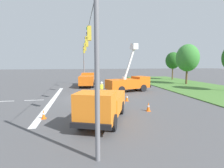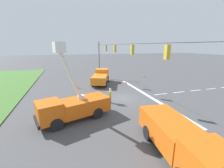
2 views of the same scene
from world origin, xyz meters
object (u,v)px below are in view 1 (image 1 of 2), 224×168
utility_truck_support_near (87,79)px  utility_truck_support_far (103,104)px  road_worker (102,88)px  traffic_cone_foreground_right (44,114)px  traffic_cone_mid_right (127,97)px  tree_far_west (173,61)px  traffic_cone_mid_left (148,107)px  utility_truck_bucket_lift (129,82)px  tree_west (188,58)px

utility_truck_support_near → utility_truck_support_far: size_ratio=1.04×
utility_truck_support_far → road_worker: size_ratio=3.76×
utility_truck_support_far → road_worker: (-9.14, 1.01, -0.18)m
traffic_cone_foreground_right → traffic_cone_mid_right: size_ratio=0.86×
tree_far_west → traffic_cone_mid_right: bearing=-38.9°
traffic_cone_mid_right → traffic_cone_mid_left: bearing=10.7°
road_worker → utility_truck_bucket_lift: bearing=123.9°
tree_west → traffic_cone_mid_left: 21.78m
tree_far_west → utility_truck_support_far: bearing=-37.0°
utility_truck_bucket_lift → utility_truck_support_far: 13.08m
utility_truck_support_near → tree_west: bearing=87.8°
utility_truck_support_near → traffic_cone_foreground_right: bearing=-12.3°
utility_truck_support_near → traffic_cone_mid_right: 13.25m
tree_west → road_worker: (8.74, -17.05, -3.95)m
tree_far_west → utility_truck_support_far: tree_far_west is taller
tree_west → traffic_cone_mid_left: size_ratio=9.97×
utility_truck_support_near → traffic_cone_foreground_right: utility_truck_support_near is taller
road_worker → traffic_cone_foreground_right: 9.49m
traffic_cone_mid_left → tree_far_west: bearing=147.2°
utility_truck_support_far → traffic_cone_foreground_right: bearing=-106.3°
utility_truck_bucket_lift → traffic_cone_mid_right: (6.10, -1.94, -0.93)m
tree_far_west → traffic_cone_mid_right: 27.16m
tree_west → utility_truck_support_far: 25.69m
traffic_cone_mid_right → tree_west: bearing=129.1°
tree_west → traffic_cone_mid_right: 19.55m
utility_truck_bucket_lift → traffic_cone_mid_right: utility_truck_bucket_lift is taller
traffic_cone_foreground_right → traffic_cone_mid_left: traffic_cone_mid_left is taller
tree_west → utility_truck_support_far: size_ratio=1.12×
traffic_cone_foreground_right → traffic_cone_mid_left: 8.27m
tree_west → utility_truck_support_far: (17.88, -18.06, -3.77)m
utility_truck_support_near → traffic_cone_mid_left: bearing=14.8°
utility_truck_support_near → road_worker: 9.56m
tree_far_west → traffic_cone_mid_left: (24.95, -16.08, -4.22)m
tree_far_west → road_worker: (17.62, -19.14, -3.59)m
traffic_cone_mid_right → utility_truck_support_near: bearing=-163.9°
traffic_cone_mid_right → road_worker: bearing=-144.9°
utility_truck_support_far → traffic_cone_mid_right: 6.79m
tree_far_west → traffic_cone_mid_right: tree_far_west is taller
utility_truck_support_near → traffic_cone_foreground_right: 17.80m
traffic_cone_foreground_right → tree_west: bearing=126.8°
tree_far_west → tree_west: bearing=-13.3°
traffic_cone_foreground_right → traffic_cone_mid_right: (-4.66, 7.47, 0.06)m
traffic_cone_mid_left → traffic_cone_mid_right: bearing=-169.3°
utility_truck_support_far → tree_west: bearing=134.7°
tree_west → utility_truck_bucket_lift: size_ratio=1.11×
traffic_cone_foreground_right → traffic_cone_mid_left: bearing=94.1°
traffic_cone_mid_left → utility_truck_bucket_lift: bearing=173.4°
road_worker → traffic_cone_mid_right: bearing=35.1°
utility_truck_bucket_lift → traffic_cone_foreground_right: 14.34m
tree_west → utility_truck_support_near: size_ratio=1.07×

